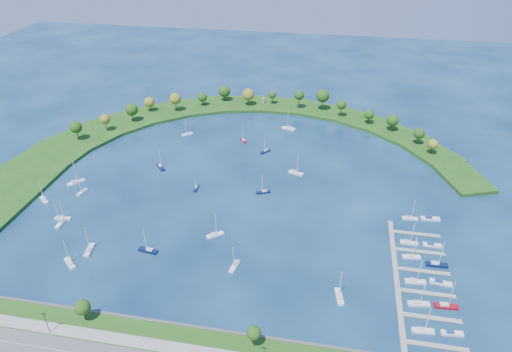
% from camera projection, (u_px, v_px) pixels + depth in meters
% --- Properties ---
extents(ground, '(700.00, 700.00, 0.00)m').
position_uv_depth(ground, '(246.00, 186.00, 258.73)').
color(ground, '#072144').
rests_on(ground, ground).
extents(breakwater, '(286.74, 247.64, 2.00)m').
position_uv_depth(breakwater, '(192.00, 139.00, 306.47)').
color(breakwater, '#1C4813').
rests_on(breakwater, ground).
extents(breakwater_trees, '(233.99, 93.63, 16.12)m').
position_uv_depth(breakwater_trees, '(249.00, 105.00, 331.89)').
color(breakwater_trees, '#382314').
rests_on(breakwater_trees, breakwater).
extents(harbor_tower, '(2.60, 2.60, 4.61)m').
position_uv_depth(harbor_tower, '(263.00, 101.00, 356.86)').
color(harbor_tower, gray).
rests_on(harbor_tower, breakwater).
extents(dock_system, '(24.28, 82.00, 1.60)m').
position_uv_depth(dock_system, '(414.00, 280.00, 193.88)').
color(dock_system, gray).
rests_on(dock_system, ground).
extents(moored_boat_0, '(2.54, 6.92, 9.94)m').
position_uv_depth(moored_boat_0, '(196.00, 188.00, 255.39)').
color(moored_boat_0, '#09143D').
rests_on(moored_boat_0, ground).
extents(moored_boat_1, '(3.59, 7.40, 10.48)m').
position_uv_depth(moored_boat_1, '(82.00, 191.00, 252.08)').
color(moored_boat_1, white).
rests_on(moored_boat_1, ground).
extents(moored_boat_2, '(7.41, 8.13, 12.66)m').
position_uv_depth(moored_boat_2, '(161.00, 167.00, 275.31)').
color(moored_boat_2, '#09143D').
rests_on(moored_boat_2, ground).
extents(moored_boat_3, '(8.25, 7.69, 12.97)m').
position_uv_depth(moored_boat_3, '(70.00, 263.00, 202.49)').
color(moored_boat_3, white).
rests_on(moored_boat_3, ground).
extents(moored_boat_4, '(6.20, 7.29, 11.07)m').
position_uv_depth(moored_boat_4, '(265.00, 151.00, 292.63)').
color(moored_boat_4, '#09143D').
rests_on(moored_boat_4, ground).
extents(moored_boat_5, '(9.34, 5.18, 13.24)m').
position_uv_depth(moored_boat_5, '(296.00, 172.00, 269.53)').
color(moored_boat_5, white).
rests_on(moored_boat_5, ground).
extents(moored_boat_6, '(9.27, 3.72, 13.25)m').
position_uv_depth(moored_boat_6, '(148.00, 250.00, 209.84)').
color(moored_boat_6, '#09143D').
rests_on(moored_boat_6, ground).
extents(moored_boat_7, '(7.46, 6.48, 11.41)m').
position_uv_depth(moored_boat_7, '(187.00, 134.00, 314.13)').
color(moored_boat_7, white).
rests_on(moored_boat_7, ground).
extents(moored_boat_8, '(10.04, 5.43, 14.22)m').
position_uv_depth(moored_boat_8, '(289.00, 128.00, 321.86)').
color(moored_boat_8, white).
rests_on(moored_boat_8, ground).
extents(moored_boat_9, '(7.59, 6.73, 11.70)m').
position_uv_depth(moored_boat_9, '(44.00, 200.00, 245.23)').
color(moored_boat_9, white).
rests_on(moored_boat_9, ground).
extents(moored_boat_10, '(3.72, 8.38, 11.91)m').
position_uv_depth(moored_boat_10, '(234.00, 266.00, 200.84)').
color(moored_boat_10, white).
rests_on(moored_boat_10, ground).
extents(moored_boat_11, '(4.22, 9.31, 13.22)m').
position_uv_depth(moored_boat_11, '(339.00, 296.00, 185.45)').
color(moored_boat_11, white).
rests_on(moored_boat_11, ground).
extents(moored_boat_12, '(3.90, 9.17, 13.06)m').
position_uv_depth(moored_boat_12, '(89.00, 250.00, 210.09)').
color(moored_boat_12, white).
rests_on(moored_boat_12, ground).
extents(moored_boat_13, '(5.88, 6.61, 10.20)m').
position_uv_depth(moored_boat_13, '(243.00, 140.00, 306.02)').
color(moored_boat_13, maroon).
rests_on(moored_boat_13, ground).
extents(moored_boat_14, '(2.37, 8.16, 11.95)m').
position_uv_depth(moored_boat_14, '(61.00, 222.00, 227.85)').
color(moored_boat_14, white).
rests_on(moored_boat_14, ground).
extents(moored_boat_15, '(8.28, 7.08, 12.59)m').
position_uv_depth(moored_boat_15, '(215.00, 234.00, 219.63)').
color(moored_boat_15, white).
rests_on(moored_boat_15, ground).
extents(moored_boat_16, '(8.39, 9.11, 14.25)m').
position_uv_depth(moored_boat_16, '(76.00, 182.00, 260.30)').
color(moored_boat_16, white).
rests_on(moored_boat_16, ground).
extents(moored_boat_17, '(8.20, 2.83, 11.85)m').
position_uv_depth(moored_boat_17, '(63.00, 218.00, 231.21)').
color(moored_boat_17, white).
rests_on(moored_boat_17, ground).
extents(moored_boat_18, '(8.01, 4.89, 11.41)m').
position_uv_depth(moored_boat_18, '(263.00, 192.00, 251.95)').
color(moored_boat_18, '#09143D').
rests_on(moored_boat_18, ground).
extents(docked_boat_0, '(8.48, 3.08, 12.20)m').
position_uv_depth(docked_boat_0, '(423.00, 330.00, 170.78)').
color(docked_boat_0, white).
rests_on(docked_boat_0, ground).
extents(docked_boat_1, '(8.23, 2.94, 1.64)m').
position_uv_depth(docked_boat_1, '(452.00, 333.00, 169.99)').
color(docked_boat_1, white).
rests_on(docked_boat_1, ground).
extents(docked_boat_2, '(8.85, 3.47, 12.67)m').
position_uv_depth(docked_boat_2, '(419.00, 303.00, 182.21)').
color(docked_boat_2, white).
rests_on(docked_boat_2, ground).
extents(docked_boat_3, '(9.52, 3.26, 13.76)m').
position_uv_depth(docked_boat_3, '(446.00, 306.00, 181.08)').
color(docked_boat_3, maroon).
rests_on(docked_boat_3, ground).
extents(docked_boat_4, '(8.84, 3.02, 12.78)m').
position_uv_depth(docked_boat_4, '(415.00, 281.00, 192.78)').
color(docked_boat_4, white).
rests_on(docked_boat_4, ground).
extents(docked_boat_5, '(9.29, 3.74, 1.84)m').
position_uv_depth(docked_boat_5, '(441.00, 282.00, 192.38)').
color(docked_boat_5, white).
rests_on(docked_boat_5, ground).
extents(docked_boat_6, '(8.23, 3.31, 11.75)m').
position_uv_depth(docked_boat_6, '(411.00, 256.00, 206.20)').
color(docked_boat_6, white).
rests_on(docked_boat_6, ground).
extents(docked_boat_7, '(9.42, 2.85, 13.75)m').
position_uv_depth(docked_boat_7, '(437.00, 264.00, 201.70)').
color(docked_boat_7, '#09143D').
rests_on(docked_boat_7, ground).
extents(docked_boat_8, '(8.15, 2.52, 11.88)m').
position_uv_depth(docked_boat_8, '(409.00, 242.00, 214.72)').
color(docked_boat_8, white).
rests_on(docked_boat_8, ground).
extents(docked_boat_9, '(8.66, 2.70, 1.75)m').
position_uv_depth(docked_boat_9, '(432.00, 245.00, 213.36)').
color(docked_boat_9, white).
rests_on(docked_boat_9, ground).
extents(docked_boat_10, '(7.81, 2.48, 11.37)m').
position_uv_depth(docked_boat_10, '(410.00, 218.00, 231.23)').
color(docked_boat_10, white).
rests_on(docked_boat_10, ground).
extents(docked_boat_11, '(9.58, 3.41, 1.92)m').
position_uv_depth(docked_boat_11, '(430.00, 218.00, 230.96)').
color(docked_boat_11, white).
rests_on(docked_boat_11, ground).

